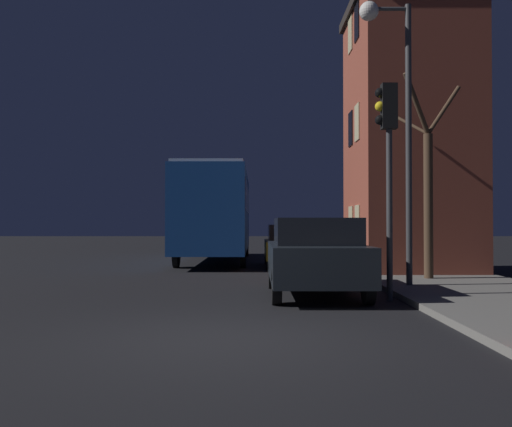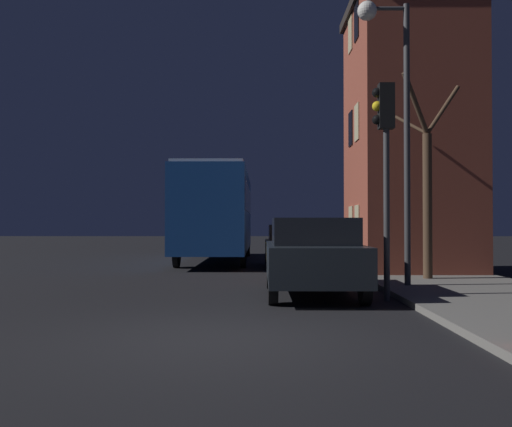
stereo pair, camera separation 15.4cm
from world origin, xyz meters
name	(u,v)px [view 1 (the left image)]	position (x,y,z in m)	size (l,w,h in m)	color
ground_plane	(224,338)	(0.00, 0.00, 0.00)	(120.00, 120.00, 0.00)	black
brick_building	(408,133)	(5.16, 10.04, 4.33)	(3.62, 4.65, 8.38)	brown
streetlamp	(391,86)	(3.54, 5.37, 4.66)	(1.19, 0.45, 6.50)	#38383A
traffic_light	(387,145)	(3.02, 3.63, 3.08)	(0.43, 0.24, 4.29)	#38383A
bare_tree	(427,186)	(4.82, 6.95, 2.48)	(1.72, 1.48, 5.15)	#473323
bus	(216,208)	(-1.17, 15.37, 2.13)	(2.49, 10.67, 3.58)	#194793
car_near_lane	(314,255)	(1.66, 4.35, 0.85)	(1.89, 4.16, 1.63)	black
car_mid_lane	(291,245)	(1.66, 12.35, 0.77)	(1.84, 4.04, 1.48)	olive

